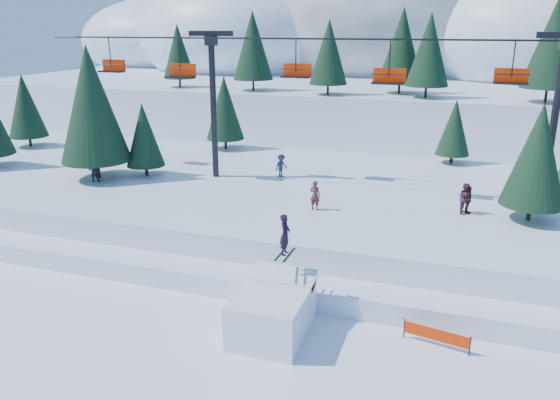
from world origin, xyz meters
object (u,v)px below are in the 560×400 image
(jump_kicker, at_px, (273,311))
(banner_far, at_px, (469,320))
(banner_near, at_px, (436,335))
(chairlift, at_px, (360,87))

(jump_kicker, distance_m, banner_far, 8.85)
(jump_kicker, height_order, banner_far, jump_kicker)
(jump_kicker, bearing_deg, banner_near, 10.27)
(chairlift, xyz_separation_m, banner_near, (6.25, -14.08, -8.78))
(jump_kicker, xyz_separation_m, banner_far, (8.29, 3.03, -0.63))
(chairlift, xyz_separation_m, banner_far, (7.59, -12.30, -8.78))
(jump_kicker, height_order, chairlift, chairlift)
(jump_kicker, relative_size, banner_near, 1.85)
(jump_kicker, xyz_separation_m, chairlift, (0.70, 15.34, 8.15))
(jump_kicker, height_order, banner_near, jump_kicker)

